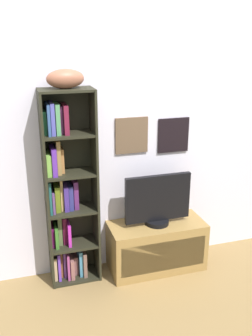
{
  "coord_description": "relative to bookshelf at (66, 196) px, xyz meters",
  "views": [
    {
      "loc": [
        -0.88,
        -2.02,
        2.13
      ],
      "look_at": [
        -0.02,
        0.85,
        1.07
      ],
      "focal_mm": 40.16,
      "sensor_mm": 36.0,
      "label": 1
    }
  ],
  "objects": [
    {
      "name": "bookshelf",
      "position": [
        0.0,
        0.0,
        0.0
      ],
      "size": [
        0.44,
        0.27,
        1.74
      ],
      "color": "black",
      "rests_on": "ground"
    },
    {
      "name": "tv_stand",
      "position": [
        0.82,
        -0.1,
        -0.58
      ],
      "size": [
        0.9,
        0.4,
        0.47
      ],
      "color": "olive",
      "rests_on": "ground"
    },
    {
      "name": "football",
      "position": [
        0.04,
        -0.03,
        0.99
      ],
      "size": [
        0.31,
        0.18,
        0.15
      ],
      "primitive_type": "ellipsoid",
      "rotation": [
        0.0,
        0.0,
        0.1
      ],
      "color": "#92563F",
      "rests_on": "bookshelf"
    },
    {
      "name": "television",
      "position": [
        0.82,
        -0.1,
        -0.12
      ],
      "size": [
        0.62,
        0.22,
        0.48
      ],
      "color": "black",
      "rests_on": "tv_stand"
    },
    {
      "name": "back_wall",
      "position": [
        0.52,
        0.13,
        0.39
      ],
      "size": [
        4.8,
        0.08,
        2.42
      ],
      "color": "silver",
      "rests_on": "ground"
    }
  ]
}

